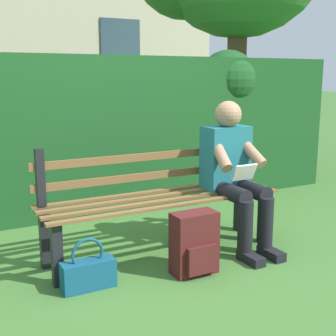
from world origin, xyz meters
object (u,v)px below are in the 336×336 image
object	(u,v)px
park_bench	(158,198)
person_seated	(234,170)
handbag	(88,273)
backpack	(194,244)

from	to	relation	value
park_bench	person_seated	size ratio (longest dim) A/B	1.61
handbag	person_seated	bearing A→B (deg)	-171.27
park_bench	handbag	world-z (taller)	park_bench
park_bench	backpack	world-z (taller)	park_bench
park_bench	backpack	bearing A→B (deg)	94.27
handbag	backpack	bearing A→B (deg)	170.53
park_bench	person_seated	bearing A→B (deg)	164.83
backpack	handbag	distance (m)	0.77
person_seated	backpack	world-z (taller)	person_seated
person_seated	backpack	xyz separation A→B (m)	(0.57, 0.33, -0.42)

